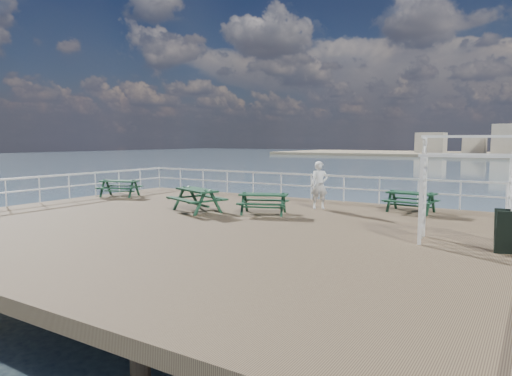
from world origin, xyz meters
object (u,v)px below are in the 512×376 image
Objects in this scene: picnic_table_c at (411,198)px; trellis_arbor at (466,196)px; picnic_table_d at (197,195)px; person at (319,185)px; picnic_table_a at (119,185)px; picnic_table_b at (264,199)px.

trellis_arbor is at bearing -57.57° from picnic_table_c.
picnic_table_d is 4.51m from person.
picnic_table_d is 0.87× the size of trellis_arbor.
picnic_table_d is 8.85m from trellis_arbor.
trellis_arbor is (14.59, -2.16, 0.65)m from picnic_table_a.
picnic_table_b is 5.21m from picnic_table_c.
trellis_arbor is (2.30, -4.41, 0.66)m from picnic_table_c.
person is at bearing 140.35° from trellis_arbor.
person is at bearing -158.24° from picnic_table_c.
picnic_table_b is at bearing 161.61° from trellis_arbor.
picnic_table_a is 9.31m from person.
person is (-3.09, -0.93, 0.37)m from picnic_table_c.
trellis_arbor is at bearing -68.02° from person.
trellis_arbor is at bearing -28.83° from picnic_table_a.
trellis_arbor is 6.42m from person.
picnic_table_d reaches higher than picnic_table_c.
picnic_table_a is 1.03× the size of picnic_table_b.
person is at bearing 41.68° from picnic_table_b.
person is (3.43, 2.91, 0.30)m from picnic_table_d.
picnic_table_c is 0.66× the size of trellis_arbor.
trellis_arbor reaches higher than picnic_table_a.
picnic_table_d is (-2.31, -0.77, 0.07)m from picnic_table_b.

